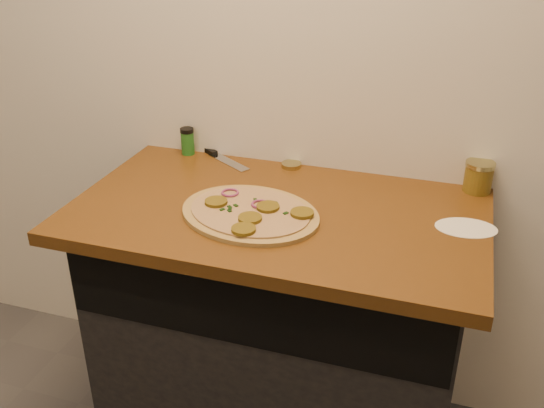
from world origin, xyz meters
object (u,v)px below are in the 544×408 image
(salsa_jar, at_px, (479,177))
(chefs_knife, at_px, (217,155))
(spice_shaker, at_px, (188,141))
(pizza, at_px, (250,213))

(salsa_jar, bearing_deg, chefs_knife, 179.41)
(chefs_knife, bearing_deg, salsa_jar, -0.59)
(chefs_knife, distance_m, spice_shaker, 0.11)
(pizza, xyz_separation_m, chefs_knife, (-0.26, 0.38, -0.00))
(pizza, bearing_deg, spice_shaker, 134.61)
(chefs_knife, height_order, spice_shaker, spice_shaker)
(chefs_knife, xyz_separation_m, spice_shaker, (-0.11, -0.01, 0.04))
(pizza, distance_m, chefs_knife, 0.46)
(pizza, bearing_deg, chefs_knife, 124.56)
(chefs_knife, bearing_deg, spice_shaker, -176.64)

